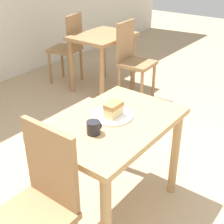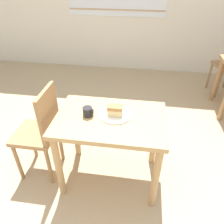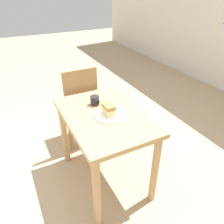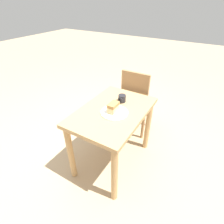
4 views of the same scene
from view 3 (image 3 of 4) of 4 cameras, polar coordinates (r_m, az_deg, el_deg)
ground_plane at (r=2.16m, az=-11.18°, el=-18.60°), size 14.00×14.00×0.00m
dining_table_near at (r=1.82m, az=-2.04°, el=-4.09°), size 0.90×0.60×0.71m
chair_near_window at (r=2.36m, az=-8.66°, el=2.16°), size 0.36×0.36×0.92m
plate at (r=1.73m, az=-0.46°, el=-0.71°), size 0.26×0.26×0.01m
cake_slice at (r=1.70m, az=-0.91°, el=0.68°), size 0.12×0.07×0.09m
coffee_mug at (r=1.88m, az=-4.48°, el=3.01°), size 0.09×0.08×0.08m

